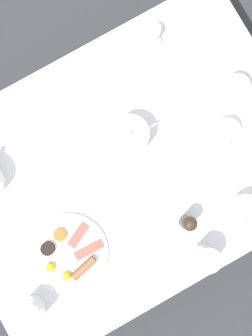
{
  "coord_description": "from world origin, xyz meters",
  "views": [
    {
      "loc": [
        0.09,
        -0.05,
        2.09
      ],
      "look_at": [
        0.0,
        0.0,
        0.76
      ],
      "focal_mm": 42.0,
      "sensor_mm": 36.0,
      "label": 1
    }
  ],
  "objects": [
    {
      "name": "ground_plane",
      "position": [
        0.0,
        0.0,
        0.0
      ],
      "size": [
        8.0,
        8.0,
        0.0
      ],
      "primitive_type": "plane",
      "color": "#333338"
    },
    {
      "name": "table",
      "position": [
        0.0,
        0.0,
        0.68
      ],
      "size": [
        0.9,
        1.23,
        0.74
      ],
      "color": "silver",
      "rests_on": "ground_plane"
    },
    {
      "name": "breakfast_plate",
      "position": [
        0.16,
        -0.31,
        0.75
      ],
      "size": [
        0.27,
        0.27,
        0.04
      ],
      "color": "white",
      "rests_on": "table"
    },
    {
      "name": "teapot_near",
      "position": [
        -0.09,
        0.06,
        0.79
      ],
      "size": [
        0.13,
        0.21,
        0.12
      ],
      "rotation": [
        0.0,
        0.0,
        1.46
      ],
      "color": "white",
      "rests_on": "table"
    },
    {
      "name": "teacup_with_saucer_left",
      "position": [
        0.3,
        0.28,
        0.77
      ],
      "size": [
        0.14,
        0.14,
        0.07
      ],
      "color": "white",
      "rests_on": "table"
    },
    {
      "name": "teacup_with_saucer_right",
      "position": [
        0.06,
        0.35,
        0.77
      ],
      "size": [
        0.14,
        0.14,
        0.07
      ],
      "color": "white",
      "rests_on": "table"
    },
    {
      "name": "water_glass_tall",
      "position": [
        -0.05,
        0.44,
        0.79
      ],
      "size": [
        0.08,
        0.08,
        0.1
      ],
      "color": "white",
      "rests_on": "table"
    },
    {
      "name": "water_glass_short",
      "position": [
        0.26,
        -0.49,
        0.8
      ],
      "size": [
        0.08,
        0.08,
        0.11
      ],
      "color": "white",
      "rests_on": "table"
    },
    {
      "name": "wine_glass_spare",
      "position": [
        0.38,
        0.08,
        0.8
      ],
      "size": [
        0.08,
        0.08,
        0.11
      ],
      "color": "white",
      "rests_on": "table"
    },
    {
      "name": "creamer_jug",
      "position": [
        -0.37,
        0.31,
        0.77
      ],
      "size": [
        0.08,
        0.06,
        0.06
      ],
      "color": "white",
      "rests_on": "table"
    },
    {
      "name": "salt_grinder",
      "position": [
        0.26,
        0.09,
        0.8
      ],
      "size": [
        0.05,
        0.05,
        0.12
      ],
      "color": "#38281E",
      "rests_on": "table"
    },
    {
      "name": "fork_by_plate",
      "position": [
        -0.26,
        0.46,
        0.75
      ],
      "size": [
        0.16,
        0.11,
        0.0
      ],
      "rotation": [
        0.0,
        0.0,
        1.01
      ],
      "color": "silver",
      "rests_on": "table"
    },
    {
      "name": "knife_by_plate",
      "position": [
        -0.19,
        -0.17,
        0.75
      ],
      "size": [
        0.18,
        0.13,
        0.0
      ],
      "rotation": [
        0.0,
        0.0,
        2.16
      ],
      "color": "silver",
      "rests_on": "table"
    }
  ]
}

